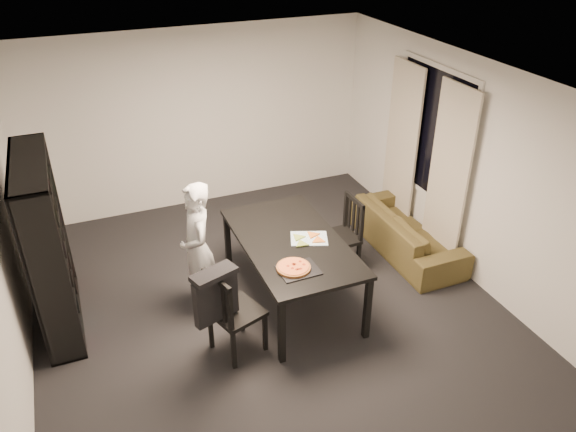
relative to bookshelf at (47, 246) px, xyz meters
name	(u,v)px	position (x,y,z in m)	size (l,w,h in m)	color
room	(263,204)	(2.16, -0.60, 0.35)	(5.01, 5.51, 2.61)	black
window_pane	(433,133)	(4.64, 0.00, 0.55)	(0.02, 1.40, 1.60)	black
window_frame	(432,133)	(4.64, 0.00, 0.55)	(0.03, 1.52, 1.72)	white
curtain_left	(448,176)	(4.56, -0.52, 0.20)	(0.03, 0.70, 2.25)	beige
curtain_right	(402,145)	(4.56, 0.52, 0.20)	(0.03, 0.70, 2.25)	beige
bookshelf	(47,246)	(0.00, 0.00, 0.00)	(0.35, 1.50, 1.90)	black
dining_table	(291,246)	(2.46, -0.62, -0.23)	(1.06, 1.91, 0.80)	black
chair_left	(228,309)	(1.55, -1.21, -0.38)	(0.59, 0.59, 0.99)	black
chair_right	(345,230)	(3.31, -0.29, -0.40)	(0.46, 0.46, 0.96)	black
draped_jacket	(215,294)	(1.42, -1.26, -0.13)	(0.48, 0.32, 0.55)	black
person	(198,249)	(1.47, -0.36, -0.18)	(0.56, 0.37, 1.54)	silver
baking_tray	(299,270)	(2.31, -1.18, -0.15)	(0.40, 0.32, 0.01)	black
pepperoni_pizza	(294,267)	(2.27, -1.14, -0.13)	(0.35, 0.35, 0.03)	brown
kitchen_towel	(309,238)	(2.65, -0.67, -0.15)	(0.40, 0.30, 0.01)	white
pizza_slices	(307,239)	(2.63, -0.68, -0.14)	(0.37, 0.31, 0.01)	gold
sofa	(405,231)	(4.25, -0.21, -0.68)	(1.88, 0.73, 0.55)	#46361C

